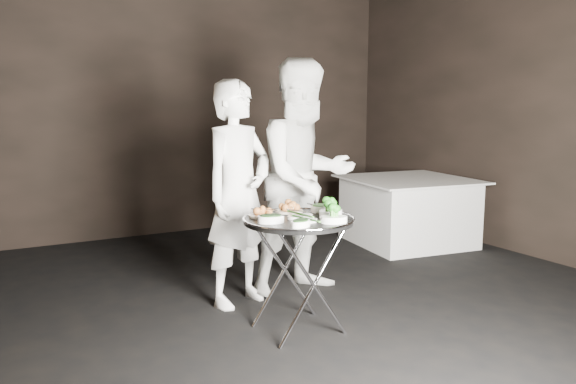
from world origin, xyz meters
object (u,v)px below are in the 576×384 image
tray_stand (299,270)px  dining_table (408,211)px  waiter_left (238,194)px  waiter_right (306,177)px  serving_tray (299,220)px

tray_stand → dining_table: bearing=34.2°
tray_stand → waiter_left: 0.84m
waiter_right → tray_stand: bearing=-126.8°
waiter_right → dining_table: 2.12m
serving_tray → waiter_right: size_ratio=0.39×
serving_tray → dining_table: size_ratio=0.59×
tray_stand → waiter_left: bearing=100.4°
tray_stand → serving_tray: bearing=26.6°
serving_tray → dining_table: serving_tray is taller
tray_stand → waiter_left: (-0.13, 0.71, 0.44)m
dining_table → tray_stand: bearing=-145.8°
serving_tray → dining_table: bearing=34.2°
serving_tray → waiter_left: size_ratio=0.44×
dining_table → serving_tray: bearing=-145.8°
serving_tray → waiter_right: bearing=56.3°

